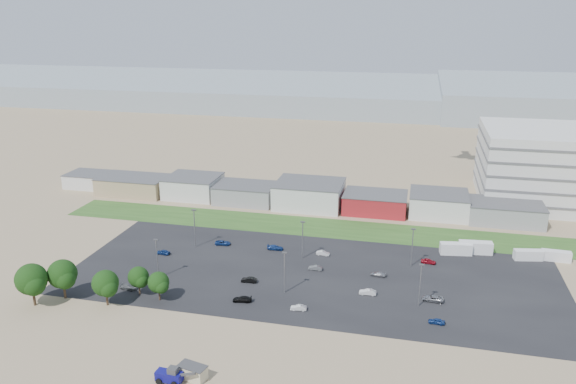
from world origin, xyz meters
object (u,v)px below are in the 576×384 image
(parked_car_3, at_px, (242,299))
(parked_car_8, at_px, (429,261))
(tree_far_left, at_px, (32,282))
(box_trailer_a, at_px, (456,249))
(parked_car_11, at_px, (323,253))
(portable_shed, at_px, (193,372))
(telehandler, at_px, (169,375))
(parked_car_6, at_px, (275,247))
(parked_car_0, at_px, (433,298))
(parked_car_12, at_px, (378,274))
(parked_car_9, at_px, (223,243))
(parked_car_2, at_px, (437,321))
(parked_car_7, at_px, (315,268))
(parked_car_10, at_px, (129,287))
(parked_car_4, at_px, (249,280))
(parked_car_13, at_px, (299,308))
(parked_car_5, at_px, (163,252))
(parked_car_1, at_px, (368,292))

(parked_car_3, bearing_deg, parked_car_8, 118.96)
(tree_far_left, relative_size, parked_car_3, 2.59)
(box_trailer_a, relative_size, parked_car_11, 2.35)
(portable_shed, xyz_separation_m, tree_far_left, (-44.20, 16.46, 4.26))
(telehandler, xyz_separation_m, parked_car_6, (3.38, 60.52, -0.93))
(parked_car_0, bearing_deg, parked_car_12, -124.31)
(parked_car_8, distance_m, parked_car_9, 55.92)
(parked_car_2, xyz_separation_m, parked_car_6, (-42.37, 29.61, 0.06))
(parked_car_6, bearing_deg, parked_car_12, -112.31)
(parked_car_7, relative_size, parked_car_11, 1.01)
(parked_car_7, distance_m, parked_car_9, 29.87)
(parked_car_2, distance_m, parked_car_7, 35.24)
(parked_car_10, bearing_deg, parked_car_6, -37.55)
(parked_car_0, xyz_separation_m, parked_car_8, (-0.88, 20.31, -0.01))
(parked_car_7, xyz_separation_m, parked_car_9, (-28.16, 9.95, 0.02))
(telehandler, height_order, parked_car_6, telehandler)
(portable_shed, xyz_separation_m, parked_car_0, (41.52, 38.67, -0.64))
(parked_car_3, height_order, parked_car_4, parked_car_4)
(parked_car_2, bearing_deg, portable_shed, -51.15)
(box_trailer_a, distance_m, parked_car_4, 56.89)
(portable_shed, distance_m, tree_far_left, 47.36)
(parked_car_0, bearing_deg, parked_car_4, -86.40)
(parked_car_6, bearing_deg, tree_far_left, 130.63)
(parked_car_6, distance_m, parked_car_8, 40.81)
(parked_car_0, height_order, parked_car_12, parked_car_0)
(portable_shed, distance_m, parked_car_13, 30.73)
(tree_far_left, height_order, parked_car_4, tree_far_left)
(parked_car_7, height_order, parked_car_10, parked_car_10)
(parked_car_10, bearing_deg, parked_car_13, -85.75)
(telehandler, relative_size, parked_car_8, 2.00)
(parked_car_0, bearing_deg, parked_car_11, -121.31)
(box_trailer_a, height_order, parked_car_3, box_trailer_a)
(telehandler, bearing_deg, tree_far_left, 158.98)
(parked_car_11, bearing_deg, parked_car_2, -131.09)
(tree_far_left, bearing_deg, box_trailer_a, 28.72)
(parked_car_5, xyz_separation_m, parked_car_7, (41.55, -0.08, -0.06))
(telehandler, height_order, box_trailer_a, telehandler)
(parked_car_7, bearing_deg, telehandler, -16.38)
(portable_shed, relative_size, parked_car_1, 1.32)
(parked_car_4, distance_m, parked_car_6, 20.48)
(box_trailer_a, xyz_separation_m, parked_car_3, (-47.75, -38.27, -0.93))
(box_trailer_a, height_order, parked_car_9, box_trailer_a)
(parked_car_0, relative_size, parked_car_12, 1.26)
(parked_car_2, bearing_deg, parked_car_7, -119.28)
(parked_car_5, distance_m, parked_car_10, 20.49)
(box_trailer_a, distance_m, parked_car_6, 48.61)
(parked_car_9, height_order, parked_car_12, parked_car_9)
(parked_car_2, xyz_separation_m, parked_car_7, (-29.31, 19.57, 0.01))
(parked_car_3, xyz_separation_m, parked_car_7, (12.92, 19.91, -0.04))
(parked_car_12, bearing_deg, parked_car_7, -86.32)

